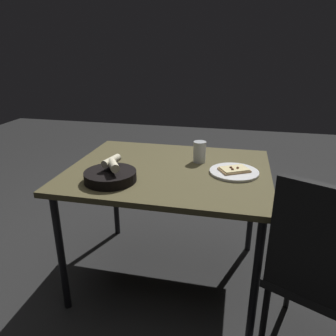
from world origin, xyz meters
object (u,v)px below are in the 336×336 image
(beer_glass, at_px, (200,153))
(chair_near, at_px, (325,269))
(bread_basket, at_px, (110,175))
(pizza_plate, at_px, (234,171))
(dining_table, at_px, (169,179))

(beer_glass, height_order, chair_near, chair_near)
(chair_near, bearing_deg, bread_basket, -101.78)
(beer_glass, bearing_deg, pizza_plate, 55.65)
(dining_table, height_order, beer_glass, beer_glass)
(beer_glass, relative_size, chair_near, 0.13)
(pizza_plate, bearing_deg, dining_table, -89.03)
(dining_table, xyz_separation_m, bread_basket, (0.24, -0.25, 0.10))
(dining_table, xyz_separation_m, chair_near, (0.46, 0.77, -0.15))
(pizza_plate, relative_size, beer_glass, 2.14)
(beer_glass, bearing_deg, bread_basket, -46.14)
(bread_basket, height_order, chair_near, chair_near)
(dining_table, xyz_separation_m, pizza_plate, (-0.01, 0.36, 0.07))
(dining_table, distance_m, pizza_plate, 0.37)
(pizza_plate, relative_size, chair_near, 0.29)
(dining_table, height_order, pizza_plate, pizza_plate)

